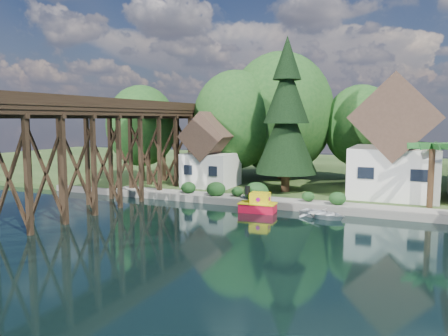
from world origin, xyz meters
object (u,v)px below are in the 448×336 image
at_px(shed, 211,155).
at_px(palm_tree, 433,148).
at_px(trestle_bridge, 117,144).
at_px(boat_white_a, 323,213).
at_px(house_left, 395,146).
at_px(tugboat, 258,204).
at_px(conifer, 286,118).

relative_size(shed, palm_tree, 1.42).
bearing_deg(trestle_bridge, boat_white_a, 3.84).
height_order(trestle_bridge, boat_white_a, trestle_bridge).
height_order(trestle_bridge, house_left, house_left).
height_order(trestle_bridge, palm_tree, trestle_bridge).
bearing_deg(shed, tugboat, -45.36).
distance_m(trestle_bridge, house_left, 25.42).
relative_size(shed, conifer, 0.52).
bearing_deg(conifer, boat_white_a, -56.53).
bearing_deg(boat_white_a, house_left, -4.63).
relative_size(house_left, conifer, 0.74).
xyz_separation_m(shed, tugboat, (8.14, -8.24, -3.18)).
height_order(house_left, boat_white_a, house_left).
xyz_separation_m(conifer, boat_white_a, (5.18, -7.84, -7.32)).
distance_m(conifer, boat_white_a, 11.91).
xyz_separation_m(palm_tree, tugboat, (-12.82, -5.01, -4.67)).
height_order(house_left, palm_tree, house_left).
height_order(palm_tree, boat_white_a, palm_tree).
relative_size(palm_tree, boat_white_a, 1.47).
xyz_separation_m(shed, palm_tree, (20.96, -3.23, 1.49)).
relative_size(shed, boat_white_a, 2.08).
bearing_deg(boat_white_a, conifer, 54.66).
xyz_separation_m(house_left, boat_white_a, (-4.64, -9.59, -4.75)).
distance_m(shed, conifer, 9.05).
height_order(conifer, boat_white_a, conifer).
height_order(house_left, shed, house_left).
xyz_separation_m(tugboat, boat_white_a, (5.22, 0.15, -0.26)).
height_order(trestle_bridge, shed, trestle_bridge).
distance_m(house_left, shed, 18.11).
bearing_deg(conifer, shed, 178.20).
distance_m(trestle_bridge, shed, 10.69).
bearing_deg(house_left, tugboat, -135.35).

